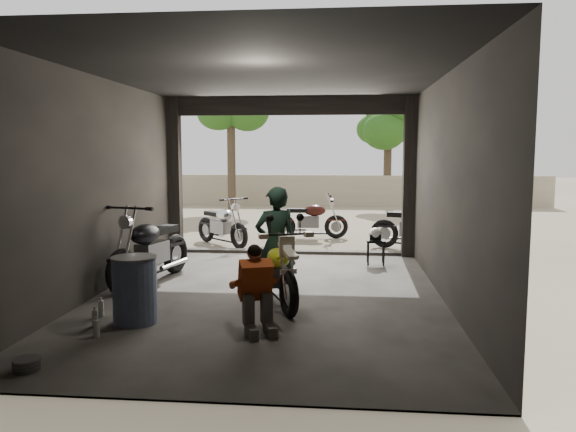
% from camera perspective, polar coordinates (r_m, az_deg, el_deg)
% --- Properties ---
extents(ground, '(80.00, 80.00, 0.00)m').
position_cam_1_polar(ground, '(8.26, -2.01, -8.25)').
color(ground, '#7A6D56').
rests_on(ground, ground).
extents(garage, '(7.00, 7.13, 3.20)m').
position_cam_1_polar(garage, '(8.57, -1.57, 0.98)').
color(garage, '#2D2B28').
rests_on(garage, ground).
extents(boundary_wall, '(18.00, 0.30, 1.20)m').
position_cam_1_polar(boundary_wall, '(22.00, 2.73, 2.62)').
color(boundary_wall, gray).
rests_on(boundary_wall, ground).
extents(tree_left, '(2.20, 2.20, 5.60)m').
position_cam_1_polar(tree_left, '(20.90, -5.84, 11.67)').
color(tree_left, '#382B1E').
rests_on(tree_left, ground).
extents(tree_right, '(2.20, 2.20, 5.00)m').
position_cam_1_polar(tree_right, '(22.04, 10.18, 10.23)').
color(tree_right, '#382B1E').
rests_on(tree_right, ground).
extents(main_bike, '(1.23, 1.77, 1.09)m').
position_cam_1_polar(main_bike, '(7.72, -1.22, -5.14)').
color(main_bike, beige).
rests_on(main_bike, ground).
extents(left_bike, '(1.23, 2.05, 1.30)m').
position_cam_1_polar(left_bike, '(9.26, -13.83, -2.72)').
color(left_bike, black).
rests_on(left_bike, ground).
extents(outside_bike_a, '(1.65, 1.61, 1.11)m').
position_cam_1_polar(outside_bike_a, '(12.70, -6.74, -0.53)').
color(outside_bike_a, black).
rests_on(outside_bike_a, ground).
extents(outside_bike_b, '(1.66, 0.79, 1.09)m').
position_cam_1_polar(outside_bike_b, '(13.65, 2.25, -0.03)').
color(outside_bike_b, '#3C130E').
rests_on(outside_bike_b, ground).
extents(outside_bike_c, '(1.91, 1.29, 1.19)m').
position_cam_1_polar(outside_bike_c, '(12.31, 12.91, -0.68)').
color(outside_bike_c, black).
rests_on(outside_bike_c, ground).
extents(rider, '(0.70, 0.60, 1.63)m').
position_cam_1_polar(rider, '(7.86, -1.25, -2.94)').
color(rider, black).
rests_on(rider, ground).
extents(mechanic, '(0.71, 0.82, 0.99)m').
position_cam_1_polar(mechanic, '(6.58, -3.13, -7.69)').
color(mechanic, '#BF4919').
rests_on(mechanic, ground).
extents(stool, '(0.34, 0.34, 0.48)m').
position_cam_1_polar(stool, '(10.59, 8.91, -2.81)').
color(stool, black).
rests_on(stool, ground).
extents(helmet, '(0.25, 0.26, 0.23)m').
position_cam_1_polar(helmet, '(10.56, 8.85, -1.79)').
color(helmet, white).
rests_on(helmet, stool).
extents(oil_drum, '(0.61, 0.61, 0.83)m').
position_cam_1_polar(oil_drum, '(7.17, -15.29, -7.35)').
color(oil_drum, '#414E6E').
rests_on(oil_drum, ground).
extents(sign_post, '(0.70, 0.08, 2.10)m').
position_cam_1_polar(sign_post, '(13.30, 15.03, 3.23)').
color(sign_post, black).
rests_on(sign_post, ground).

